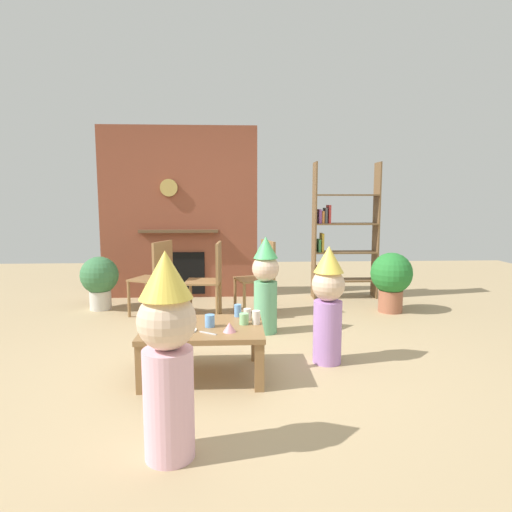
{
  "coord_description": "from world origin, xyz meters",
  "views": [
    {
      "loc": [
        -0.05,
        -3.66,
        1.39
      ],
      "look_at": [
        0.15,
        0.4,
        0.86
      ],
      "focal_mm": 30.66,
      "sensor_mm": 36.0,
      "label": 1
    }
  ],
  "objects_px": {
    "paper_plate_rear": "(183,322)",
    "dining_chair_middle": "(211,276)",
    "coffee_table": "(203,334)",
    "paper_plate_front": "(184,330)",
    "paper_cup_far_right": "(256,317)",
    "potted_plant_short": "(100,279)",
    "child_with_cone_hat": "(167,351)",
    "child_in_pink": "(328,302)",
    "dining_chair_left": "(156,274)",
    "bookshelf": "(340,235)",
    "paper_cup_far_left": "(238,310)",
    "dining_chair_right": "(261,273)",
    "potted_plant_tall": "(391,277)",
    "paper_cup_near_right": "(210,321)",
    "birthday_cake_slice": "(229,327)",
    "paper_cup_near_left": "(244,319)",
    "paper_cup_center": "(247,314)",
    "child_by_the_chairs": "(266,282)"
  },
  "relations": [
    {
      "from": "paper_plate_rear",
      "to": "dining_chair_middle",
      "type": "xyz_separation_m",
      "value": [
        0.14,
        1.56,
        0.11
      ]
    },
    {
      "from": "coffee_table",
      "to": "paper_plate_front",
      "type": "xyz_separation_m",
      "value": [
        -0.13,
        -0.12,
        0.07
      ]
    },
    {
      "from": "paper_cup_far_right",
      "to": "paper_plate_front",
      "type": "xyz_separation_m",
      "value": [
        -0.55,
        -0.16,
        -0.05
      ]
    },
    {
      "from": "potted_plant_short",
      "to": "child_with_cone_hat",
      "type": "bearing_deg",
      "value": -67.63
    },
    {
      "from": "child_in_pink",
      "to": "dining_chair_left",
      "type": "relative_size",
      "value": 1.12
    },
    {
      "from": "bookshelf",
      "to": "potted_plant_short",
      "type": "height_order",
      "value": "bookshelf"
    },
    {
      "from": "bookshelf",
      "to": "child_in_pink",
      "type": "distance_m",
      "value": 2.61
    },
    {
      "from": "paper_cup_far_left",
      "to": "dining_chair_left",
      "type": "relative_size",
      "value": 0.12
    },
    {
      "from": "bookshelf",
      "to": "coffee_table",
      "type": "xyz_separation_m",
      "value": [
        -1.74,
        -2.71,
        -0.56
      ]
    },
    {
      "from": "dining_chair_right",
      "to": "coffee_table",
      "type": "bearing_deg",
      "value": 55.64
    },
    {
      "from": "potted_plant_short",
      "to": "paper_cup_far_right",
      "type": "bearing_deg",
      "value": -48.7
    },
    {
      "from": "potted_plant_tall",
      "to": "potted_plant_short",
      "type": "xyz_separation_m",
      "value": [
        -3.64,
        0.31,
        -0.04
      ]
    },
    {
      "from": "coffee_table",
      "to": "paper_plate_rear",
      "type": "bearing_deg",
      "value": 147.26
    },
    {
      "from": "paper_plate_rear",
      "to": "paper_plate_front",
      "type": "bearing_deg",
      "value": -81.99
    },
    {
      "from": "paper_cup_near_right",
      "to": "potted_plant_short",
      "type": "bearing_deg",
      "value": 124.56
    },
    {
      "from": "paper_cup_far_right",
      "to": "child_in_pink",
      "type": "height_order",
      "value": "child_in_pink"
    },
    {
      "from": "paper_plate_rear",
      "to": "dining_chair_right",
      "type": "distance_m",
      "value": 1.88
    },
    {
      "from": "child_in_pink",
      "to": "potted_plant_short",
      "type": "distance_m",
      "value": 3.18
    },
    {
      "from": "potted_plant_tall",
      "to": "potted_plant_short",
      "type": "bearing_deg",
      "value": 175.21
    },
    {
      "from": "dining_chair_middle",
      "to": "paper_cup_near_right",
      "type": "bearing_deg",
      "value": 96.54
    },
    {
      "from": "birthday_cake_slice",
      "to": "dining_chair_left",
      "type": "xyz_separation_m",
      "value": [
        -0.89,
        2.0,
        0.07
      ]
    },
    {
      "from": "potted_plant_tall",
      "to": "dining_chair_middle",
      "type": "bearing_deg",
      "value": -174.66
    },
    {
      "from": "paper_cup_far_right",
      "to": "child_with_cone_hat",
      "type": "xyz_separation_m",
      "value": [
        -0.52,
        -1.15,
        0.14
      ]
    },
    {
      "from": "paper_cup_far_right",
      "to": "coffee_table",
      "type": "bearing_deg",
      "value": -174.37
    },
    {
      "from": "paper_cup_far_left",
      "to": "paper_plate_rear",
      "type": "distance_m",
      "value": 0.47
    },
    {
      "from": "paper_cup_far_right",
      "to": "potted_plant_tall",
      "type": "xyz_separation_m",
      "value": [
        1.77,
        1.83,
        -0.02
      ]
    },
    {
      "from": "paper_plate_front",
      "to": "dining_chair_right",
      "type": "bearing_deg",
      "value": 70.26
    },
    {
      "from": "paper_cup_far_right",
      "to": "potted_plant_tall",
      "type": "relative_size",
      "value": 0.15
    },
    {
      "from": "paper_cup_near_left",
      "to": "paper_cup_near_right",
      "type": "distance_m",
      "value": 0.27
    },
    {
      "from": "paper_cup_near_left",
      "to": "paper_cup_near_right",
      "type": "relative_size",
      "value": 0.92
    },
    {
      "from": "paper_cup_near_right",
      "to": "paper_cup_center",
      "type": "relative_size",
      "value": 1.0
    },
    {
      "from": "paper_cup_center",
      "to": "paper_cup_far_right",
      "type": "distance_m",
      "value": 0.14
    },
    {
      "from": "child_by_the_chairs",
      "to": "potted_plant_short",
      "type": "bearing_deg",
      "value": -90.61
    },
    {
      "from": "paper_cup_far_left",
      "to": "paper_plate_front",
      "type": "xyz_separation_m",
      "value": [
        -0.41,
        -0.39,
        -0.05
      ]
    },
    {
      "from": "dining_chair_left",
      "to": "potted_plant_short",
      "type": "relative_size",
      "value": 1.33
    },
    {
      "from": "child_with_cone_hat",
      "to": "paper_cup_far_left",
      "type": "bearing_deg",
      "value": -9.94
    },
    {
      "from": "paper_plate_rear",
      "to": "potted_plant_tall",
      "type": "distance_m",
      "value": 2.94
    },
    {
      "from": "coffee_table",
      "to": "paper_cup_far_left",
      "type": "bearing_deg",
      "value": 44.95
    },
    {
      "from": "paper_plate_front",
      "to": "coffee_table",
      "type": "bearing_deg",
      "value": 41.72
    },
    {
      "from": "paper_cup_far_left",
      "to": "child_in_pink",
      "type": "relative_size",
      "value": 0.1
    },
    {
      "from": "bookshelf",
      "to": "paper_cup_far_right",
      "type": "relative_size",
      "value": 17.37
    },
    {
      "from": "paper_cup_near_right",
      "to": "potted_plant_tall",
      "type": "relative_size",
      "value": 0.13
    },
    {
      "from": "paper_plate_rear",
      "to": "dining_chair_middle",
      "type": "distance_m",
      "value": 1.57
    },
    {
      "from": "paper_cup_far_left",
      "to": "child_by_the_chairs",
      "type": "relative_size",
      "value": 0.1
    },
    {
      "from": "dining_chair_right",
      "to": "dining_chair_middle",
      "type": "bearing_deg",
      "value": -1.56
    },
    {
      "from": "paper_cup_near_left",
      "to": "dining_chair_right",
      "type": "height_order",
      "value": "dining_chair_right"
    },
    {
      "from": "paper_cup_far_right",
      "to": "paper_plate_front",
      "type": "relative_size",
      "value": 0.58
    },
    {
      "from": "bookshelf",
      "to": "child_with_cone_hat",
      "type": "distance_m",
      "value": 4.25
    },
    {
      "from": "paper_cup_far_right",
      "to": "potted_plant_tall",
      "type": "distance_m",
      "value": 2.55
    },
    {
      "from": "bookshelf",
      "to": "potted_plant_tall",
      "type": "bearing_deg",
      "value": -61.79
    }
  ]
}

